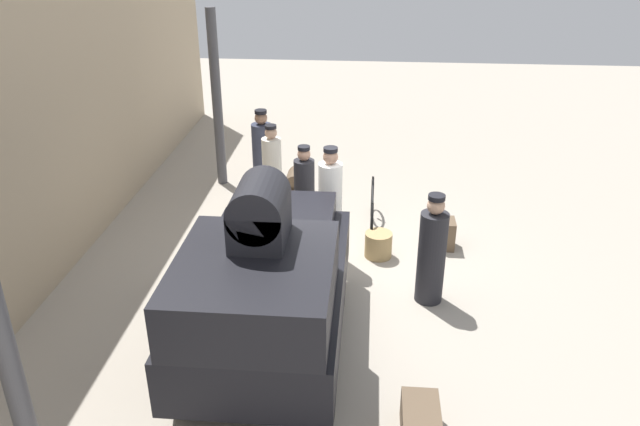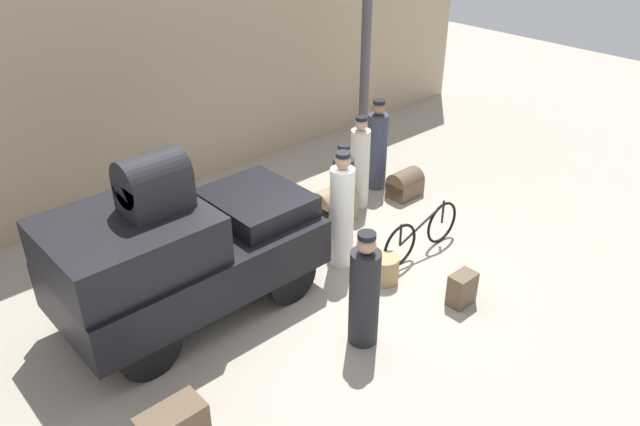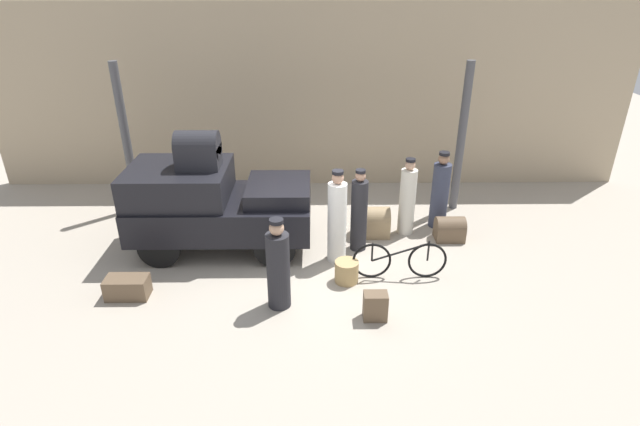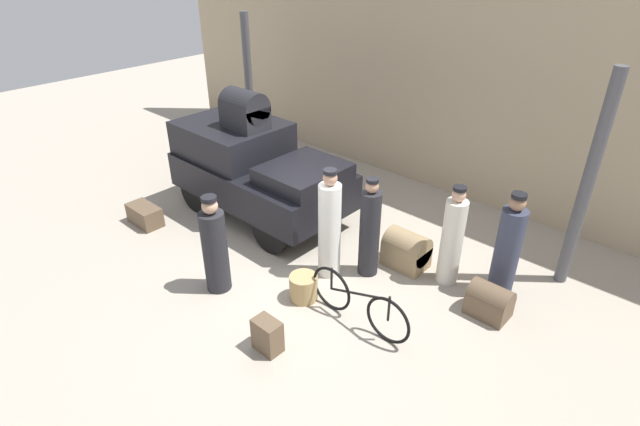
{
  "view_description": "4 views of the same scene",
  "coord_description": "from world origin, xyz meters",
  "px_view_note": "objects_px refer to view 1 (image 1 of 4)",
  "views": [
    {
      "loc": [
        -8.0,
        -0.5,
        4.94
      ],
      "look_at": [
        0.2,
        0.2,
        0.95
      ],
      "focal_mm": 35.0,
      "sensor_mm": 36.0,
      "label": 1
    },
    {
      "loc": [
        -5.09,
        -5.63,
        5.43
      ],
      "look_at": [
        0.2,
        0.2,
        0.95
      ],
      "focal_mm": 35.0,
      "sensor_mm": 36.0,
      "label": 2
    },
    {
      "loc": [
        0.1,
        -8.32,
        5.07
      ],
      "look_at": [
        0.2,
        0.2,
        0.95
      ],
      "focal_mm": 28.0,
      "sensor_mm": 36.0,
      "label": 3
    },
    {
      "loc": [
        4.92,
        -4.96,
        4.9
      ],
      "look_at": [
        0.2,
        0.2,
        0.95
      ],
      "focal_mm": 28.0,
      "sensor_mm": 36.0,
      "label": 4
    }
  ],
  "objects_px": {
    "trunk_on_truck_roof": "(259,212)",
    "porter_standing_middle": "(432,254)",
    "wicker_basket": "(378,245)",
    "suitcase_small_leather": "(421,425)",
    "trunk_wicker_pale": "(446,234)",
    "porter_carrying_trunk": "(330,210)",
    "truck": "(266,288)",
    "trunk_barrel_dark": "(273,217)",
    "porter_with_bicycle": "(304,200)",
    "conductor_in_dark_uniform": "(263,158)",
    "trunk_umber_medium": "(297,184)",
    "porter_lifting_near_truck": "(272,174)",
    "bicycle": "(372,209)"
  },
  "relations": [
    {
      "from": "trunk_on_truck_roof",
      "to": "porter_standing_middle",
      "type": "bearing_deg",
      "value": -52.07
    },
    {
      "from": "wicker_basket",
      "to": "suitcase_small_leather",
      "type": "height_order",
      "value": "wicker_basket"
    },
    {
      "from": "trunk_wicker_pale",
      "to": "porter_carrying_trunk",
      "type": "bearing_deg",
      "value": 106.43
    },
    {
      "from": "truck",
      "to": "trunk_barrel_dark",
      "type": "bearing_deg",
      "value": 7.77
    },
    {
      "from": "porter_with_bicycle",
      "to": "trunk_on_truck_roof",
      "type": "relative_size",
      "value": 2.13
    },
    {
      "from": "porter_standing_middle",
      "to": "porter_with_bicycle",
      "type": "height_order",
      "value": "porter_with_bicycle"
    },
    {
      "from": "trunk_wicker_pale",
      "to": "suitcase_small_leather",
      "type": "xyz_separation_m",
      "value": [
        -4.2,
        0.66,
        -0.05
      ]
    },
    {
      "from": "conductor_in_dark_uniform",
      "to": "suitcase_small_leather",
      "type": "xyz_separation_m",
      "value": [
        -5.93,
        -2.62,
        -0.6
      ]
    },
    {
      "from": "porter_with_bicycle",
      "to": "trunk_umber_medium",
      "type": "xyz_separation_m",
      "value": [
        1.94,
        0.36,
        -0.56
      ]
    },
    {
      "from": "porter_lifting_near_truck",
      "to": "porter_carrying_trunk",
      "type": "distance_m",
      "value": 1.9
    },
    {
      "from": "porter_standing_middle",
      "to": "trunk_umber_medium",
      "type": "distance_m",
      "value": 4.13
    },
    {
      "from": "suitcase_small_leather",
      "to": "trunk_on_truck_roof",
      "type": "relative_size",
      "value": 0.9
    },
    {
      "from": "bicycle",
      "to": "porter_carrying_trunk",
      "type": "bearing_deg",
      "value": 150.07
    },
    {
      "from": "bicycle",
      "to": "conductor_in_dark_uniform",
      "type": "relative_size",
      "value": 1.01
    },
    {
      "from": "wicker_basket",
      "to": "bicycle",
      "type": "bearing_deg",
      "value": 6.78
    },
    {
      "from": "trunk_barrel_dark",
      "to": "trunk_wicker_pale",
      "type": "xyz_separation_m",
      "value": [
        -0.26,
        -2.87,
        -0.06
      ]
    },
    {
      "from": "wicker_basket",
      "to": "trunk_wicker_pale",
      "type": "xyz_separation_m",
      "value": [
        0.4,
        -1.09,
        0.04
      ]
    },
    {
      "from": "trunk_barrel_dark",
      "to": "suitcase_small_leather",
      "type": "distance_m",
      "value": 4.98
    },
    {
      "from": "wicker_basket",
      "to": "porter_lifting_near_truck",
      "type": "height_order",
      "value": "porter_lifting_near_truck"
    },
    {
      "from": "trunk_umber_medium",
      "to": "trunk_wicker_pale",
      "type": "bearing_deg",
      "value": -124.93
    },
    {
      "from": "truck",
      "to": "trunk_wicker_pale",
      "type": "height_order",
      "value": "truck"
    },
    {
      "from": "porter_with_bicycle",
      "to": "suitcase_small_leather",
      "type": "bearing_deg",
      "value": -158.24
    },
    {
      "from": "porter_with_bicycle",
      "to": "trunk_barrel_dark",
      "type": "distance_m",
      "value": 0.83
    },
    {
      "from": "bicycle",
      "to": "conductor_in_dark_uniform",
      "type": "xyz_separation_m",
      "value": [
        1.16,
        2.07,
        0.42
      ]
    },
    {
      "from": "truck",
      "to": "suitcase_small_leather",
      "type": "xyz_separation_m",
      "value": [
        -1.24,
        -1.78,
        -0.77
      ]
    },
    {
      "from": "trunk_barrel_dark",
      "to": "trunk_on_truck_roof",
      "type": "relative_size",
      "value": 0.87
    },
    {
      "from": "trunk_barrel_dark",
      "to": "porter_standing_middle",
      "type": "bearing_deg",
      "value": -126.33
    },
    {
      "from": "porter_lifting_near_truck",
      "to": "trunk_umber_medium",
      "type": "xyz_separation_m",
      "value": [
        0.87,
        -0.33,
        -0.54
      ]
    },
    {
      "from": "porter_carrying_trunk",
      "to": "trunk_on_truck_roof",
      "type": "relative_size",
      "value": 2.32
    },
    {
      "from": "trunk_umber_medium",
      "to": "trunk_on_truck_roof",
      "type": "xyz_separation_m",
      "value": [
        -5.01,
        -0.22,
        1.82
      ]
    },
    {
      "from": "bicycle",
      "to": "trunk_on_truck_roof",
      "type": "xyz_separation_m",
      "value": [
        -3.73,
        1.22,
        1.69
      ]
    },
    {
      "from": "porter_lifting_near_truck",
      "to": "porter_with_bicycle",
      "type": "bearing_deg",
      "value": -147.41
    },
    {
      "from": "porter_carrying_trunk",
      "to": "suitcase_small_leather",
      "type": "relative_size",
      "value": 2.59
    },
    {
      "from": "porter_lifting_near_truck",
      "to": "trunk_on_truck_roof",
      "type": "height_order",
      "value": "trunk_on_truck_roof"
    },
    {
      "from": "bicycle",
      "to": "suitcase_small_leather",
      "type": "distance_m",
      "value": 4.8
    },
    {
      "from": "porter_with_bicycle",
      "to": "porter_lifting_near_truck",
      "type": "distance_m",
      "value": 1.27
    },
    {
      "from": "porter_with_bicycle",
      "to": "porter_carrying_trunk",
      "type": "height_order",
      "value": "porter_carrying_trunk"
    },
    {
      "from": "porter_with_bicycle",
      "to": "trunk_wicker_pale",
      "type": "bearing_deg",
      "value": -87.7
    },
    {
      "from": "porter_carrying_trunk",
      "to": "porter_lifting_near_truck",
      "type": "bearing_deg",
      "value": 36.47
    },
    {
      "from": "suitcase_small_leather",
      "to": "trunk_umber_medium",
      "type": "distance_m",
      "value": 6.37
    },
    {
      "from": "trunk_umber_medium",
      "to": "trunk_on_truck_roof",
      "type": "height_order",
      "value": "trunk_on_truck_roof"
    },
    {
      "from": "porter_lifting_near_truck",
      "to": "trunk_wicker_pale",
      "type": "xyz_separation_m",
      "value": [
        -0.98,
        -2.98,
        -0.53
      ]
    },
    {
      "from": "bicycle",
      "to": "wicker_basket",
      "type": "distance_m",
      "value": 0.99
    },
    {
      "from": "porter_standing_middle",
      "to": "porter_lifting_near_truck",
      "type": "height_order",
      "value": "porter_lifting_near_truck"
    },
    {
      "from": "truck",
      "to": "bicycle",
      "type": "height_order",
      "value": "truck"
    },
    {
      "from": "porter_standing_middle",
      "to": "trunk_wicker_pale",
      "type": "distance_m",
      "value": 1.69
    },
    {
      "from": "wicker_basket",
      "to": "trunk_umber_medium",
      "type": "height_order",
      "value": "trunk_umber_medium"
    },
    {
      "from": "trunk_barrel_dark",
      "to": "porter_carrying_trunk",
      "type": "bearing_deg",
      "value": -128.38
    },
    {
      "from": "truck",
      "to": "porter_lifting_near_truck",
      "type": "xyz_separation_m",
      "value": [
        3.93,
        0.55,
        -0.18
      ]
    },
    {
      "from": "porter_standing_middle",
      "to": "porter_with_bicycle",
      "type": "bearing_deg",
      "value": 52.31
    }
  ]
}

